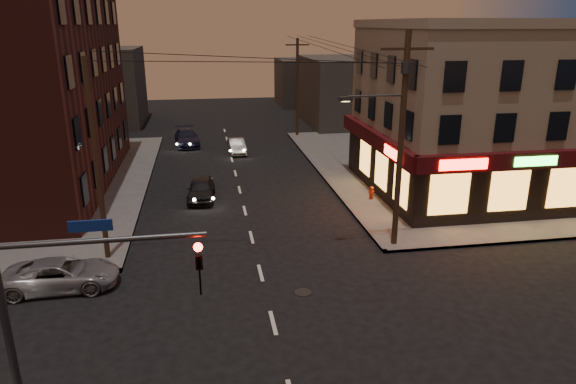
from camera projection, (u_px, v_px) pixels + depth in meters
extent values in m
plane|color=black|center=(273.00, 323.00, 18.72)|extent=(120.00, 120.00, 0.00)
cube|color=#514F4C|center=(471.00, 165.00, 39.32)|extent=(24.00, 28.00, 0.15)
cube|color=gray|center=(494.00, 111.00, 32.27)|extent=(15.00, 12.00, 10.00)
cube|color=gray|center=(505.00, 24.00, 30.63)|extent=(15.20, 12.20, 0.50)
cube|color=black|center=(546.00, 190.00, 27.73)|extent=(15.12, 0.25, 3.40)
cube|color=black|center=(378.00, 167.00, 32.13)|extent=(0.25, 12.12, 3.40)
cube|color=#3E090D|center=(555.00, 159.00, 26.88)|extent=(15.60, 0.50, 0.90)
cube|color=#3E090D|center=(375.00, 139.00, 31.52)|extent=(0.50, 12.60, 0.90)
cube|color=#FF140C|center=(464.00, 165.00, 25.80)|extent=(2.60, 0.06, 0.55)
cube|color=#26FF3F|center=(536.00, 161.00, 26.43)|extent=(2.40, 0.06, 0.50)
cube|color=#FF140C|center=(393.00, 154.00, 27.92)|extent=(0.06, 2.60, 0.55)
cube|color=#FFA138|center=(538.00, 189.00, 27.46)|extent=(12.40, 0.08, 2.20)
cube|color=#FFA138|center=(381.00, 170.00, 31.14)|extent=(0.08, 8.40, 2.20)
cube|color=#471A16|center=(2.00, 86.00, 32.17)|extent=(12.00, 20.00, 13.00)
cube|color=#3F3D3A|center=(352.00, 91.00, 55.43)|extent=(10.00, 12.00, 7.00)
cube|color=#3F3D3A|center=(98.00, 87.00, 54.78)|extent=(9.00, 10.00, 8.00)
cube|color=#3F3D3A|center=(308.00, 82.00, 68.39)|extent=(8.00, 8.00, 6.00)
cylinder|color=#382619|center=(401.00, 143.00, 23.61)|extent=(0.28, 0.28, 10.00)
cube|color=#382619|center=(407.00, 49.00, 22.30)|extent=(2.40, 0.12, 0.12)
cylinder|color=#333538|center=(406.00, 68.00, 22.55)|extent=(0.44, 0.44, 0.50)
cylinder|color=#333538|center=(376.00, 96.00, 22.72)|extent=(2.60, 0.10, 0.10)
cube|color=#333538|center=(346.00, 99.00, 22.53)|extent=(0.60, 0.25, 0.18)
cube|color=#FFD88C|center=(346.00, 101.00, 22.56)|extent=(0.35, 0.15, 0.04)
cylinder|color=#382619|center=(297.00, 88.00, 48.32)|extent=(0.26, 0.26, 9.00)
cylinder|color=#382619|center=(97.00, 163.00, 22.29)|extent=(0.24, 0.24, 9.00)
cylinder|color=#333538|center=(14.00, 363.00, 11.43)|extent=(0.18, 0.18, 6.40)
cylinder|color=#333538|center=(102.00, 241.00, 10.91)|extent=(4.40, 0.12, 0.12)
imported|color=black|center=(199.00, 255.00, 11.38)|extent=(0.16, 0.20, 1.00)
sphere|color=#FF0C05|center=(198.00, 247.00, 11.18)|extent=(0.20, 0.20, 0.20)
cube|color=navy|center=(90.00, 226.00, 10.76)|extent=(0.90, 0.05, 0.25)
imported|color=gray|center=(61.00, 274.00, 20.98)|extent=(4.55, 2.16, 1.25)
imported|color=black|center=(201.00, 189.00, 31.71)|extent=(1.86, 4.05, 1.34)
imported|color=slate|center=(237.00, 146.00, 43.14)|extent=(1.45, 3.70, 1.20)
imported|color=black|center=(187.00, 138.00, 45.86)|extent=(2.49, 5.05, 1.41)
cylinder|color=#99230D|center=(371.00, 194.00, 31.39)|extent=(0.24, 0.24, 0.65)
sphere|color=#99230D|center=(372.00, 188.00, 31.28)|extent=(0.26, 0.26, 0.26)
cylinder|color=#99230D|center=(371.00, 192.00, 31.35)|extent=(0.35, 0.13, 0.13)
cylinder|color=#99230D|center=(371.00, 192.00, 31.35)|extent=(0.13, 0.35, 0.13)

